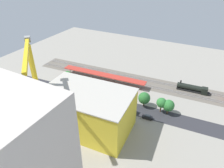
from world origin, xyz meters
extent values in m
plane|color=gray|center=(0.00, 0.00, 0.00)|extent=(191.57, 191.57, 0.00)
cube|color=#665E54|center=(0.00, -21.19, 0.00)|extent=(120.33, 20.72, 0.01)
cube|color=#2D2D33|center=(0.00, 4.00, 0.00)|extent=(120.05, 15.64, 0.01)
cube|color=#9E9EA8|center=(0.00, -24.95, 0.18)|extent=(119.55, 6.77, 0.12)
cube|color=#9E9EA8|center=(0.00, -23.51, 0.18)|extent=(119.55, 6.77, 0.12)
cube|color=#9E9EA8|center=(0.00, -18.86, 0.18)|extent=(119.55, 6.77, 0.12)
cube|color=#9E9EA8|center=(0.00, -17.42, 0.18)|extent=(119.55, 6.77, 0.12)
cube|color=#B73328|center=(14.47, -13.05, 3.82)|extent=(49.94, 7.35, 0.40)
cylinder|color=slate|center=(-7.89, -14.29, 1.81)|extent=(0.30, 0.30, 3.62)
cylinder|color=slate|center=(7.02, -13.46, 1.81)|extent=(0.30, 0.30, 3.62)
cylinder|color=slate|center=(21.92, -12.63, 1.81)|extent=(0.30, 0.30, 3.62)
cylinder|color=slate|center=(36.83, -11.80, 1.81)|extent=(0.30, 0.30, 3.62)
cube|color=black|center=(-33.25, -24.23, 0.50)|extent=(16.65, 3.39, 1.00)
cylinder|color=black|center=(-31.83, -24.15, 2.37)|extent=(13.83, 3.51, 2.75)
cube|color=black|center=(-38.67, -24.53, 1.77)|extent=(3.00, 3.10, 3.55)
cylinder|color=black|center=(-26.49, -23.86, 4.45)|extent=(0.70, 0.70, 1.40)
cube|color=black|center=(-18.83, 7.21, 0.15)|extent=(3.99, 2.07, 0.30)
cube|color=black|center=(-18.83, 7.21, 0.74)|extent=(4.73, 2.21, 0.89)
cube|color=#1E2328|center=(-18.83, 7.21, 1.46)|extent=(2.70, 1.81, 0.53)
cube|color=black|center=(-11.26, 7.55, 0.15)|extent=(3.85, 1.98, 0.30)
cube|color=silver|center=(-11.26, 7.55, 0.66)|extent=(4.56, 2.11, 0.73)
cube|color=#1E2328|center=(-11.26, 7.55, 1.34)|extent=(2.60, 1.75, 0.63)
cube|color=black|center=(-3.86, 7.64, 0.15)|extent=(3.70, 2.05, 0.30)
cube|color=silver|center=(-3.86, 7.64, 0.67)|extent=(4.38, 2.18, 0.74)
cube|color=#1E2328|center=(-3.86, 7.64, 1.31)|extent=(2.51, 1.80, 0.53)
cube|color=black|center=(4.26, 6.99, 0.15)|extent=(3.98, 1.89, 0.30)
cube|color=maroon|center=(4.26, 6.99, 0.72)|extent=(4.73, 1.98, 0.85)
cube|color=#1E2328|center=(4.26, 6.99, 1.42)|extent=(2.67, 1.70, 0.55)
cube|color=black|center=(11.57, 7.41, 0.15)|extent=(3.56, 1.79, 0.30)
cube|color=silver|center=(11.57, 7.41, 0.65)|extent=(4.24, 1.87, 0.71)
cube|color=#1E2328|center=(11.57, 7.41, 1.34)|extent=(2.38, 1.64, 0.67)
cube|color=black|center=(18.61, 6.99, 0.15)|extent=(3.81, 2.02, 0.30)
cube|color=#474C51|center=(18.61, 6.99, 0.75)|extent=(4.52, 2.14, 0.90)
cube|color=#1E2328|center=(18.61, 6.99, 1.55)|extent=(2.56, 1.80, 0.70)
cube|color=black|center=(26.86, 7.66, 0.15)|extent=(3.91, 1.92, 0.30)
cube|color=navy|center=(26.86, 7.66, 0.73)|extent=(4.64, 2.03, 0.86)
cube|color=#1E2328|center=(26.86, 7.66, 1.49)|extent=(2.62, 1.73, 0.66)
cube|color=yellow|center=(1.36, 22.69, 8.21)|extent=(35.10, 22.49, 16.43)
cube|color=#B7B2A8|center=(1.36, 22.69, 16.63)|extent=(35.73, 23.12, 0.40)
cube|color=gray|center=(22.41, 26.70, 0.60)|extent=(3.60, 3.60, 1.20)
cube|color=yellow|center=(22.41, 26.70, 16.63)|extent=(1.40, 1.40, 33.26)
cube|color=yellow|center=(14.72, 34.33, 33.86)|extent=(20.48, 20.35, 1.20)
cube|color=gray|center=(25.60, 23.52, 33.86)|extent=(3.11, 3.11, 2.00)
cube|color=black|center=(9.24, 5.90, 0.25)|extent=(10.37, 3.44, 0.50)
cube|color=silver|center=(8.12, 5.75, 1.97)|extent=(8.16, 3.36, 2.95)
cube|color=silver|center=(13.16, 6.43, 1.69)|extent=(2.56, 2.60, 2.38)
cube|color=black|center=(-8.39, 6.57, 0.25)|extent=(8.84, 2.38, 0.50)
cube|color=silver|center=(-9.53, 6.61, 1.83)|extent=(6.57, 2.55, 2.66)
cube|color=maroon|center=(-5.14, 6.48, 1.68)|extent=(2.35, 2.42, 2.37)
cube|color=black|center=(-5.55, 7.05, 0.25)|extent=(10.37, 2.49, 0.50)
cube|color=white|center=(-6.74, 7.01, 1.91)|extent=(8.00, 2.62, 2.82)
cube|color=maroon|center=(-1.60, 7.21, 1.76)|extent=(2.47, 2.41, 2.52)
cylinder|color=brown|center=(-22.52, -0.19, 1.68)|extent=(0.56, 0.56, 3.35)
sphere|color=#2D7233|center=(-22.52, -0.19, 4.95)|extent=(4.56, 4.56, 4.56)
cylinder|color=brown|center=(0.17, -1.78, 1.41)|extent=(0.59, 0.59, 2.82)
sphere|color=#38843D|center=(0.17, -1.78, 4.24)|extent=(4.06, 4.06, 4.06)
cylinder|color=brown|center=(30.31, -1.43, 1.93)|extent=(0.56, 0.56, 3.86)
sphere|color=#2D7233|center=(30.31, -1.43, 5.38)|extent=(4.35, 4.35, 4.35)
cylinder|color=brown|center=(-25.64, -0.47, 1.26)|extent=(0.56, 0.56, 2.52)
sphere|color=#2D7233|center=(-25.64, -0.47, 4.34)|extent=(5.20, 5.20, 5.20)
cylinder|color=brown|center=(-14.26, -0.79, 1.25)|extent=(0.51, 0.51, 2.50)
sphere|color=#28662D|center=(-14.26, -0.79, 4.45)|extent=(5.57, 5.57, 5.57)
cylinder|color=brown|center=(17.45, -1.31, 1.75)|extent=(0.55, 0.55, 3.49)
sphere|color=#2D7233|center=(17.45, -1.31, 5.04)|extent=(4.42, 4.42, 4.42)
cylinder|color=#333333|center=(20.00, -0.97, 2.96)|extent=(0.16, 0.16, 5.93)
cube|color=black|center=(20.00, -0.97, 6.38)|extent=(0.36, 0.36, 0.90)
sphere|color=green|center=(20.22, -0.97, 6.68)|extent=(0.20, 0.20, 0.20)
camera|label=1|loc=(-35.88, 74.49, 58.69)|focal=32.49mm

